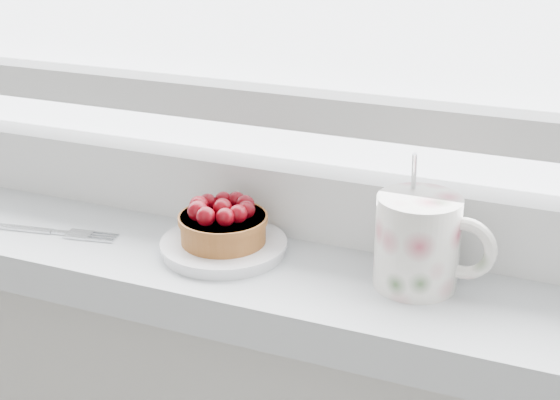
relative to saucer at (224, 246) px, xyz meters
The scene contains 4 objects.
saucer is the anchor object (origin of this frame).
raspberry_tart 0.03m from the saucer, 152.44° to the right, with size 0.09×0.09×0.05m.
floral_mug 0.19m from the saucer, ahead, with size 0.11×0.08×0.12m.
fork 0.20m from the saucer, behind, with size 0.17×0.04×0.00m.
Camera 1 is at (0.28, 1.28, 1.27)m, focal length 50.00 mm.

